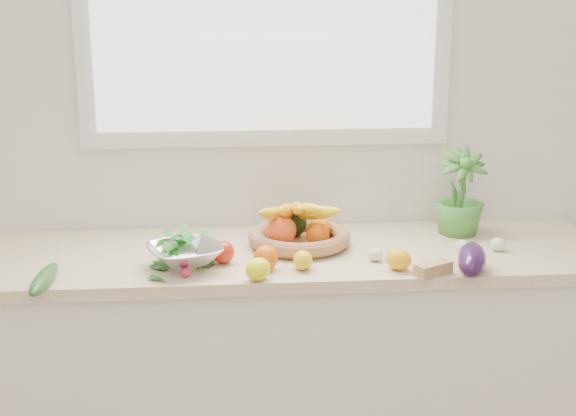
{
  "coord_description": "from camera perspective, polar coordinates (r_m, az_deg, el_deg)",
  "views": [
    {
      "loc": [
        -0.17,
        -0.58,
        1.74
      ],
      "look_at": [
        0.05,
        1.93,
        1.05
      ],
      "focal_mm": 50.0,
      "sensor_mm": 36.0,
      "label": 1
    }
  ],
  "objects": [
    {
      "name": "garlic_a",
      "position": [
        2.75,
        14.69,
        -2.51
      ],
      "size": [
        0.06,
        0.06,
        0.04
      ],
      "primitive_type": "ellipsoid",
      "rotation": [
        0.0,
        0.0,
        0.23
      ],
      "color": "white",
      "rests_on": "countertop"
    },
    {
      "name": "countertop",
      "position": [
        2.68,
        -1.11,
        -3.43
      ],
      "size": [
        2.24,
        0.62,
        0.04
      ],
      "primitive_type": "cube",
      "color": "beige",
      "rests_on": "counter_cabinet"
    },
    {
      "name": "radish",
      "position": [
        2.44,
        -7.3,
        -4.58
      ],
      "size": [
        0.03,
        0.03,
        0.03
      ],
      "primitive_type": "sphere",
      "rotation": [
        0.0,
        0.0,
        0.1
      ],
      "color": "#E31C4E",
      "rests_on": "countertop"
    },
    {
      "name": "garlic_c",
      "position": [
        2.58,
        6.22,
        -3.32
      ],
      "size": [
        0.06,
        0.06,
        0.04
      ],
      "primitive_type": "ellipsoid",
      "rotation": [
        0.0,
        0.0,
        0.43
      ],
      "color": "white",
      "rests_on": "countertop"
    },
    {
      "name": "lemon_b",
      "position": [
        2.39,
        -2.15,
        -4.38
      ],
      "size": [
        0.11,
        0.11,
        0.07
      ],
      "primitive_type": "ellipsoid",
      "rotation": [
        0.0,
        0.0,
        -0.69
      ],
      "color": "#FAFA0D",
      "rests_on": "countertop"
    },
    {
      "name": "potted_herb",
      "position": [
        2.87,
        12.13,
        0.95
      ],
      "size": [
        0.18,
        0.18,
        0.32
      ],
      "primitive_type": "imported",
      "rotation": [
        0.0,
        0.0,
        0.04
      ],
      "color": "#408630",
      "rests_on": "countertop"
    },
    {
      "name": "cucumber",
      "position": [
        2.45,
        -16.96,
        -4.85
      ],
      "size": [
        0.07,
        0.26,
        0.05
      ],
      "primitive_type": "ellipsoid",
      "rotation": [
        0.0,
        0.0,
        -0.07
      ],
      "color": "#1D5619",
      "rests_on": "countertop"
    },
    {
      "name": "eggplant",
      "position": [
        2.5,
        12.94,
        -3.6
      ],
      "size": [
        0.15,
        0.24,
        0.09
      ],
      "primitive_type": "ellipsoid",
      "rotation": [
        0.0,
        0.0,
        -0.31
      ],
      "color": "#280E34",
      "rests_on": "countertop"
    },
    {
      "name": "apple",
      "position": [
        2.54,
        -4.64,
        -3.15
      ],
      "size": [
        0.08,
        0.08,
        0.07
      ],
      "primitive_type": "sphere",
      "rotation": [
        0.0,
        0.0,
        0.17
      ],
      "color": "red",
      "rests_on": "countertop"
    },
    {
      "name": "garlic_b",
      "position": [
        2.71,
        12.34,
        -2.66
      ],
      "size": [
        0.05,
        0.05,
        0.04
      ],
      "primitive_type": "ellipsoid",
      "rotation": [
        0.0,
        0.0,
        -0.0
      ],
      "color": "silver",
      "rests_on": "countertop"
    },
    {
      "name": "counter_cabinet",
      "position": [
        2.85,
        -1.06,
        -12.02
      ],
      "size": [
        2.2,
        0.58,
        0.86
      ],
      "primitive_type": "cube",
      "color": "silver",
      "rests_on": "ground"
    },
    {
      "name": "colander_with_spinach",
      "position": [
        2.5,
        -7.35,
        -2.93
      ],
      "size": [
        0.29,
        0.29,
        0.12
      ],
      "color": "silver",
      "rests_on": "countertop"
    },
    {
      "name": "lemon_c",
      "position": [
        2.5,
        7.87,
        -3.63
      ],
      "size": [
        0.11,
        0.11,
        0.07
      ],
      "primitive_type": "ellipsoid",
      "rotation": [
        0.0,
        0.0,
        0.69
      ],
      "color": "#EBAB0C",
      "rests_on": "countertop"
    },
    {
      "name": "fruit_basket",
      "position": [
        2.7,
        0.74,
        -1.67
      ],
      "size": [
        0.35,
        0.35,
        0.18
      ],
      "color": "tan",
      "rests_on": "countertop"
    },
    {
      "name": "orange_loose",
      "position": [
        2.48,
        -1.58,
        -3.55
      ],
      "size": [
        0.1,
        0.1,
        0.08
      ],
      "primitive_type": "sphere",
      "rotation": [
        0.0,
        0.0,
        -0.31
      ],
      "color": "#E05207",
      "rests_on": "countertop"
    },
    {
      "name": "lemon_a",
      "position": [
        2.48,
        1.06,
        -3.73
      ],
      "size": [
        0.07,
        0.08,
        0.06
      ],
      "primitive_type": "ellipsoid",
      "rotation": [
        0.0,
        0.0,
        -0.09
      ],
      "color": "yellow",
      "rests_on": "countertop"
    },
    {
      "name": "back_wall",
      "position": [
        2.86,
        -1.57,
        7.48
      ],
      "size": [
        4.5,
        0.02,
        2.7
      ],
      "primitive_type": "cube",
      "color": "white",
      "rests_on": "ground"
    },
    {
      "name": "ginger",
      "position": [
        2.48,
        10.29,
        -4.27
      ],
      "size": [
        0.13,
        0.1,
        0.04
      ],
      "primitive_type": "cube",
      "rotation": [
        0.0,
        0.0,
        0.51
      ],
      "color": "tan",
      "rests_on": "countertop"
    }
  ]
}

